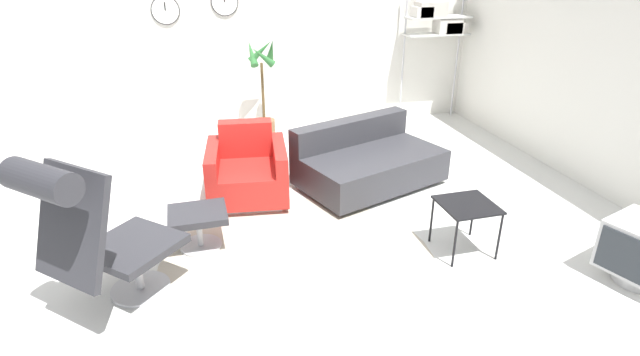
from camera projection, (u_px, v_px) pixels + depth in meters
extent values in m
plane|color=silver|center=(309.00, 244.00, 4.38)|extent=(12.00, 12.00, 0.00)
cube|color=silver|center=(249.00, 29.00, 6.62)|extent=(12.00, 0.06, 2.80)
cylinder|color=black|center=(165.00, 10.00, 6.22)|extent=(0.35, 0.01, 0.35)
cylinder|color=white|center=(165.00, 10.00, 6.22)|extent=(0.33, 0.02, 0.33)
cube|color=black|center=(165.00, 6.00, 6.19)|extent=(0.01, 0.01, 0.10)
cylinder|color=black|center=(225.00, 2.00, 6.37)|extent=(0.34, 0.01, 0.34)
cylinder|color=white|center=(225.00, 2.00, 6.37)|extent=(0.33, 0.02, 0.33)
cylinder|color=#BCB29E|center=(298.00, 261.00, 4.15)|extent=(2.29, 2.29, 0.01)
cylinder|color=#BCBCC1|center=(141.00, 288.00, 3.80)|extent=(0.62, 0.62, 0.02)
cylinder|color=#BCBCC1|center=(137.00, 269.00, 3.73)|extent=(0.06, 0.06, 0.33)
cube|color=#2D2D33|center=(133.00, 246.00, 3.64)|extent=(0.83, 0.83, 0.06)
cube|color=#2D2D33|center=(72.00, 225.00, 3.15)|extent=(0.62, 0.61, 0.73)
cylinder|color=#2D2D33|center=(41.00, 181.00, 2.90)|extent=(0.51, 0.50, 0.20)
cylinder|color=#BCBCC1|center=(201.00, 246.00, 4.35)|extent=(0.36, 0.36, 0.02)
cylinder|color=#BCBCC1|center=(199.00, 231.00, 4.29)|extent=(0.05, 0.05, 0.27)
cube|color=#2D2D33|center=(197.00, 214.00, 4.22)|extent=(0.49, 0.41, 0.06)
cube|color=silver|center=(249.00, 196.00, 5.18)|extent=(0.73, 0.74, 0.06)
cube|color=red|center=(248.00, 180.00, 5.10)|extent=(0.65, 0.87, 0.31)
cube|color=red|center=(246.00, 138.00, 5.24)|extent=(0.57, 0.25, 0.37)
cube|color=red|center=(280.00, 169.00, 5.10)|extent=(0.22, 0.81, 0.52)
cube|color=red|center=(214.00, 173.00, 5.02)|extent=(0.22, 0.81, 0.52)
cube|color=black|center=(369.00, 183.00, 5.48)|extent=(1.52, 1.18, 0.05)
cube|color=#333338|center=(370.00, 167.00, 5.40)|extent=(1.71, 1.36, 0.34)
cube|color=#333338|center=(351.00, 131.00, 5.54)|extent=(1.48, 0.68, 0.28)
cube|color=black|center=(468.00, 205.00, 4.12)|extent=(0.45, 0.45, 0.02)
cylinder|color=black|center=(455.00, 244.00, 3.99)|extent=(0.02, 0.02, 0.43)
cylinder|color=black|center=(499.00, 237.00, 4.09)|extent=(0.02, 0.02, 0.43)
cylinder|color=black|center=(432.00, 220.00, 4.34)|extent=(0.02, 0.02, 0.43)
cylinder|color=black|center=(473.00, 214.00, 4.44)|extent=(0.02, 0.02, 0.43)
cylinder|color=#B7B7B7|center=(638.00, 276.00, 3.88)|extent=(0.36, 0.36, 0.10)
cube|color=#282D33|center=(630.00, 259.00, 3.65)|extent=(0.16, 0.45, 0.34)
cylinder|color=brown|center=(265.00, 130.00, 6.76)|extent=(0.28, 0.28, 0.27)
cylinder|color=#382819|center=(264.00, 121.00, 6.71)|extent=(0.26, 0.26, 0.02)
cylinder|color=brown|center=(263.00, 92.00, 6.54)|extent=(0.04, 0.04, 0.76)
cone|color=#2D6B33|center=(271.00, 51.00, 6.35)|extent=(0.10, 0.34, 0.36)
cone|color=#2D6B33|center=(261.00, 51.00, 6.45)|extent=(0.35, 0.15, 0.32)
cone|color=#2D6B33|center=(252.00, 53.00, 6.29)|extent=(0.14, 0.33, 0.33)
cone|color=#2D6B33|center=(263.00, 56.00, 6.23)|extent=(0.31, 0.10, 0.29)
cylinder|color=#BCBCC1|center=(404.00, 55.00, 7.18)|extent=(0.03, 0.03, 1.95)
cylinder|color=#BCBCC1|center=(458.00, 52.00, 7.39)|extent=(0.03, 0.03, 1.95)
cube|color=silver|center=(437.00, 34.00, 7.06)|extent=(0.93, 0.28, 0.02)
cube|color=silver|center=(438.00, 17.00, 6.96)|extent=(0.93, 0.28, 0.02)
cube|color=beige|center=(448.00, 26.00, 7.04)|extent=(0.36, 0.24, 0.20)
cube|color=silver|center=(422.00, 12.00, 6.85)|extent=(0.25, 0.24, 0.14)
cube|color=#B7B2A8|center=(454.00, 27.00, 7.07)|extent=(0.34, 0.24, 0.15)
cube|color=beige|center=(431.00, 9.00, 6.87)|extent=(0.40, 0.24, 0.20)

